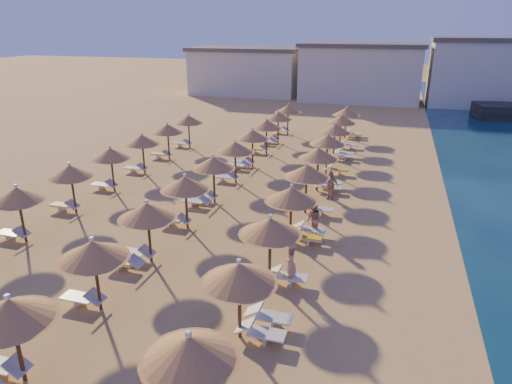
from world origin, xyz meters
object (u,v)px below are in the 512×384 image
(parasol_row_east, at_px, (307,172))
(parasol_row_west, at_px, (213,164))
(beachgoer_b, at_px, (313,219))
(beachgoer_a, at_px, (291,262))
(beachgoer_c, at_px, (330,185))

(parasol_row_east, xyz_separation_m, parasol_row_west, (-5.22, 0.00, 0.00))
(parasol_row_east, bearing_deg, parasol_row_west, 180.00)
(parasol_row_east, height_order, beachgoer_b, parasol_row_east)
(beachgoer_a, bearing_deg, beachgoer_b, 160.02)
(parasol_row_west, height_order, beachgoer_a, parasol_row_west)
(beachgoer_c, bearing_deg, beachgoer_a, -71.93)
(parasol_row_east, distance_m, beachgoer_c, 3.02)
(parasol_row_east, bearing_deg, beachgoer_c, 69.01)
(beachgoer_b, height_order, beachgoer_c, beachgoer_c)
(parasol_row_west, bearing_deg, parasol_row_east, 0.00)
(parasol_row_east, height_order, beachgoer_c, parasol_row_east)
(parasol_row_east, distance_m, beachgoer_b, 3.16)
(parasol_row_west, relative_size, beachgoer_b, 23.14)
(parasol_row_west, height_order, beachgoer_c, parasol_row_west)
(beachgoer_c, bearing_deg, parasol_row_east, -92.19)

